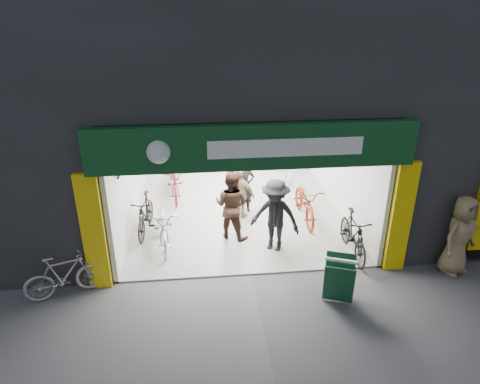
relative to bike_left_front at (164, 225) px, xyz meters
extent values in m
plane|color=#56565B|center=(1.99, -1.59, -0.52)|extent=(60.00, 60.00, 0.00)
cube|color=#232326|center=(-3.51, 3.41, 1.23)|extent=(5.00, 10.00, 3.50)
cube|color=#232326|center=(7.99, 3.41, 1.23)|extent=(6.00, 10.00, 3.50)
cube|color=#9E9E99|center=(1.99, 2.41, -0.50)|extent=(6.00, 8.00, 0.04)
cube|color=silver|center=(1.99, 6.51, 1.08)|extent=(6.00, 0.20, 3.20)
cube|color=silver|center=(-0.96, 2.41, 1.08)|extent=(0.10, 8.00, 3.20)
cube|color=silver|center=(4.94, 2.41, 1.08)|extent=(0.10, 8.00, 3.20)
cube|color=white|center=(1.99, 2.41, 2.73)|extent=(6.00, 8.00, 0.10)
cube|color=black|center=(1.99, -1.49, 2.83)|extent=(6.00, 0.30, 0.30)
cube|color=#0C3716|center=(1.99, -1.71, 2.53)|extent=(6.40, 0.25, 0.90)
cube|color=white|center=(2.59, -1.85, 2.53)|extent=(3.00, 0.02, 0.35)
cube|color=yellow|center=(-1.26, -1.65, 0.78)|extent=(0.45, 0.12, 2.60)
cube|color=yellow|center=(5.24, -1.65, 0.78)|extent=(0.45, 0.12, 2.60)
cylinder|color=black|center=(-0.83, 1.81, 1.58)|extent=(0.06, 5.00, 0.06)
cube|color=silver|center=(3.79, 4.91, -0.02)|extent=(1.40, 0.60, 1.00)
cube|color=white|center=(1.99, -0.39, 2.66)|extent=(1.30, 0.35, 0.04)
cube|color=white|center=(1.99, 1.41, 2.66)|extent=(1.30, 0.35, 0.04)
cube|color=white|center=(1.99, 3.21, 2.66)|extent=(1.30, 0.35, 0.04)
cube|color=white|center=(1.99, 5.01, 2.66)|extent=(1.30, 0.35, 0.04)
imported|color=#BABBBF|center=(0.00, 0.00, 0.00)|extent=(0.90, 2.04, 1.04)
imported|color=black|center=(-0.51, 0.61, 0.01)|extent=(0.68, 1.80, 1.05)
imported|color=maroon|center=(0.19, 2.76, -0.01)|extent=(0.80, 1.97, 1.01)
imported|color=silver|center=(0.05, 3.43, -0.04)|extent=(0.49, 1.62, 0.97)
imported|color=black|center=(4.49, -0.99, 0.03)|extent=(0.56, 1.83, 1.09)
imported|color=maroon|center=(3.79, 0.89, 0.01)|extent=(0.71, 2.02, 1.06)
imported|color=silver|center=(3.87, 2.92, -0.03)|extent=(0.77, 1.67, 0.97)
imported|color=#A5A4A9|center=(-1.90, -1.89, -0.03)|extent=(1.68, 0.97, 0.97)
imported|color=black|center=(2.17, 1.54, 0.31)|extent=(0.60, 0.40, 1.65)
imported|color=#3C251B|center=(1.70, 0.13, 0.40)|extent=(1.11, 1.04, 1.83)
imported|color=black|center=(2.68, -0.59, 0.41)|extent=(1.39, 1.17, 1.86)
imported|color=#927655|center=(2.04, 1.18, 0.22)|extent=(0.91, 0.80, 1.48)
imported|color=#89744F|center=(6.52, -1.89, 0.41)|extent=(1.07, 0.92, 1.85)
cube|color=#0F3E21|center=(3.57, -2.78, -0.03)|extent=(0.64, 0.42, 0.91)
cube|color=#0F3E21|center=(3.71, -2.41, -0.03)|extent=(0.64, 0.42, 0.91)
cube|color=white|center=(3.64, -2.59, 0.41)|extent=(0.61, 0.27, 0.05)
camera|label=1|loc=(0.91, -9.46, 5.10)|focal=32.00mm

